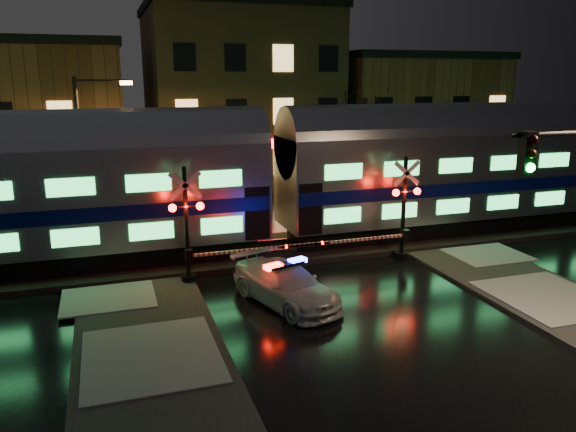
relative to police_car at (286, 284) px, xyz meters
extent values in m
plane|color=black|center=(1.93, 0.44, -0.66)|extent=(120.00, 120.00, 0.00)
cube|color=black|center=(1.93, 5.44, -0.54)|extent=(90.00, 4.20, 0.24)
cube|color=#2D2D2D|center=(-4.57, -5.56, -0.60)|extent=(4.00, 20.00, 0.12)
cube|color=brown|center=(-11.07, 22.44, 3.84)|extent=(14.00, 10.00, 9.00)
cube|color=brown|center=(3.93, 22.94, 5.09)|extent=(12.00, 11.00, 11.50)
cube|color=brown|center=(16.93, 22.44, 3.59)|extent=(12.00, 10.00, 8.50)
cube|color=black|center=(14.23, 5.44, -0.02)|extent=(24.00, 2.40, 0.80)
cube|color=#B7BAC1|center=(14.23, 5.44, 2.28)|extent=(25.00, 3.05, 3.80)
cube|color=navy|center=(14.23, 5.44, 1.88)|extent=(24.75, 3.09, 0.55)
cube|color=#3EED6D|center=(14.23, 3.88, 1.13)|extent=(21.00, 0.05, 0.62)
cube|color=#3EED6D|center=(14.23, 3.88, 2.93)|extent=(21.00, 0.05, 0.62)
cylinder|color=#B7BAC1|center=(14.23, 5.44, 3.98)|extent=(25.00, 3.05, 3.05)
imported|color=silver|center=(0.00, 0.00, -0.01)|extent=(3.14, 4.82, 1.30)
cube|color=black|center=(0.00, 0.00, 0.68)|extent=(1.39, 0.76, 0.09)
cube|color=#FF0C05|center=(-0.46, -0.15, 0.72)|extent=(0.66, 0.48, 0.15)
cube|color=#1426FF|center=(0.46, 0.15, 0.72)|extent=(0.66, 0.48, 0.15)
cylinder|color=black|center=(5.90, 2.84, -0.50)|extent=(0.53, 0.53, 0.32)
cylinder|color=black|center=(5.90, 2.84, 1.47)|extent=(0.17, 0.17, 4.24)
sphere|color=#FF0C05|center=(5.43, 2.66, 2.21)|extent=(0.28, 0.28, 0.28)
sphere|color=#FF0C05|center=(6.38, 2.66, 2.21)|extent=(0.28, 0.28, 0.28)
cube|color=white|center=(3.25, 2.59, 0.46)|extent=(5.31, 0.10, 0.10)
cube|color=black|center=(5.90, 2.59, 0.46)|extent=(0.25, 0.30, 0.45)
cylinder|color=black|center=(-2.76, 2.84, -0.50)|extent=(0.53, 0.53, 0.32)
cylinder|color=black|center=(-2.76, 2.84, 1.48)|extent=(0.17, 0.17, 4.27)
sphere|color=#FF0C05|center=(-3.24, 2.66, 2.23)|extent=(0.28, 0.28, 0.28)
sphere|color=#FF0C05|center=(-2.28, 2.66, 2.23)|extent=(0.28, 0.28, 0.28)
cube|color=white|center=(-0.09, 2.59, 0.47)|extent=(5.34, 0.10, 0.10)
cube|color=black|center=(-2.76, 2.59, 0.47)|extent=(0.25, 0.30, 0.45)
cylinder|color=black|center=(5.92, -5.22, 5.24)|extent=(3.79, 0.13, 0.13)
cube|color=black|center=(4.45, -5.37, 4.82)|extent=(0.34, 0.29, 1.05)
sphere|color=#0CFF3F|center=(4.45, -5.53, 4.48)|extent=(0.23, 0.23, 0.23)
cylinder|color=black|center=(-6.29, 9.44, 3.00)|extent=(0.18, 0.18, 7.31)
cylinder|color=black|center=(-5.20, 9.44, 6.47)|extent=(2.19, 0.11, 0.11)
cube|color=orange|center=(-4.19, 9.44, 6.38)|extent=(0.50, 0.26, 0.16)
camera|label=1|loc=(-5.37, -16.48, 6.62)|focal=35.00mm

